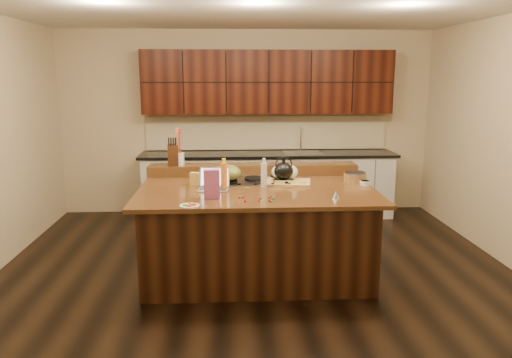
{
  "coord_description": "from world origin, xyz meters",
  "views": [
    {
      "loc": [
        -0.29,
        -4.98,
        2.06
      ],
      "look_at": [
        0.0,
        0.05,
        1.0
      ],
      "focal_mm": 35.0,
      "sensor_mm": 36.0,
      "label": 1
    }
  ],
  "objects": [
    {
      "name": "back_counter",
      "position": [
        0.3,
        2.23,
        0.98
      ],
      "size": [
        3.7,
        0.66,
        2.4
      ],
      "color": "silver",
      "rests_on": "ground"
    },
    {
      "name": "laptop",
      "position": [
        -0.43,
        -0.05,
        0.98
      ],
      "size": [
        0.34,
        0.28,
        0.22
      ],
      "rotation": [
        0.0,
        0.0,
        -0.13
      ],
      "color": "#B7B7BC",
      "rests_on": "island"
    },
    {
      "name": "green_bowl",
      "position": [
        -0.3,
        0.17,
        1.05
      ],
      "size": [
        0.34,
        0.34,
        0.16
      ],
      "primitive_type": "ellipsoid",
      "rotation": [
        0.0,
        0.0,
        -0.14
      ],
      "color": "olive",
      "rests_on": "cooktop"
    },
    {
      "name": "knife_block",
      "position": [
        -0.91,
        0.7,
        1.16
      ],
      "size": [
        0.13,
        0.2,
        0.23
      ],
      "primitive_type": "cube",
      "rotation": [
        0.0,
        0.0,
        0.1
      ],
      "color": "black",
      "rests_on": "back_ledge"
    },
    {
      "name": "strainer_bowl",
      "position": [
        1.08,
        0.2,
        0.97
      ],
      "size": [
        0.26,
        0.26,
        0.09
      ],
      "primitive_type": "cylinder",
      "rotation": [
        0.0,
        0.0,
        0.07
      ],
      "color": "#996B3F",
      "rests_on": "island"
    },
    {
      "name": "package_box",
      "position": [
        -0.64,
        0.17,
        0.99
      ],
      "size": [
        0.11,
        0.09,
        0.13
      ],
      "primitive_type": "cube",
      "rotation": [
        0.0,
        0.0,
        -0.35
      ],
      "color": "gold",
      "rests_on": "island"
    },
    {
      "name": "gumdrop_7",
      "position": [
        0.11,
        -0.6,
        0.93
      ],
      "size": [
        0.02,
        0.02,
        0.02
      ],
      "primitive_type": "ellipsoid",
      "color": "#198C26",
      "rests_on": "island"
    },
    {
      "name": "gumdrop_3",
      "position": [
        0.12,
        -0.39,
        0.93
      ],
      "size": [
        0.02,
        0.02,
        0.02
      ],
      "primitive_type": "ellipsoid",
      "color": "#198C26",
      "rests_on": "island"
    },
    {
      "name": "gumdrop_1",
      "position": [
        -0.16,
        -0.42,
        0.93
      ],
      "size": [
        0.02,
        0.02,
        0.02
      ],
      "primitive_type": "ellipsoid",
      "color": "#198C26",
      "rests_on": "island"
    },
    {
      "name": "ramekin_b",
      "position": [
        1.14,
        0.11,
        0.94
      ],
      "size": [
        0.12,
        0.12,
        0.04
      ],
      "primitive_type": "cylinder",
      "rotation": [
        0.0,
        0.0,
        0.21
      ],
      "color": "white",
      "rests_on": "island"
    },
    {
      "name": "cooktop",
      "position": [
        0.0,
        0.3,
        0.94
      ],
      "size": [
        0.92,
        0.52,
        0.05
      ],
      "color": "gray",
      "rests_on": "island"
    },
    {
      "name": "candy_plate",
      "position": [
        -0.63,
        -0.71,
        0.93
      ],
      "size": [
        0.19,
        0.19,
        0.01
      ],
      "primitive_type": "cylinder",
      "rotation": [
        0.0,
        0.0,
        0.05
      ],
      "color": "white",
      "rests_on": "island"
    },
    {
      "name": "gumdrop_2",
      "position": [
        0.09,
        -0.57,
        0.93
      ],
      "size": [
        0.02,
        0.02,
        0.02
      ],
      "primitive_type": "ellipsoid",
      "color": "red",
      "rests_on": "island"
    },
    {
      "name": "vinegar_bottle",
      "position": [
        0.08,
        0.04,
        1.04
      ],
      "size": [
        0.08,
        0.08,
        0.25
      ],
      "primitive_type": "cylinder",
      "rotation": [
        0.0,
        0.0,
        -0.24
      ],
      "color": "silver",
      "rests_on": "island"
    },
    {
      "name": "gumdrop_5",
      "position": [
        0.13,
        -0.49,
        0.93
      ],
      "size": [
        0.02,
        0.02,
        0.02
      ],
      "primitive_type": "ellipsoid",
      "color": "#198C26",
      "rests_on": "island"
    },
    {
      "name": "kettle",
      "position": [
        0.3,
        0.17,
        1.06
      ],
      "size": [
        0.22,
        0.22,
        0.18
      ],
      "primitive_type": "ellipsoid",
      "rotation": [
        0.0,
        0.0,
        -0.07
      ],
      "color": "black",
      "rests_on": "cooktop"
    },
    {
      "name": "back_ledge",
      "position": [
        0.0,
        0.7,
        0.98
      ],
      "size": [
        2.4,
        0.3,
        0.12
      ],
      "primitive_type": "cube",
      "color": "black",
      "rests_on": "island"
    },
    {
      "name": "kitchen_timer",
      "position": [
        0.72,
        -0.49,
        0.96
      ],
      "size": [
        0.08,
        0.08,
        0.07
      ],
      "primitive_type": "cone",
      "rotation": [
        0.0,
        0.0,
        0.06
      ],
      "color": "silver",
      "rests_on": "island"
    },
    {
      "name": "gumdrop_9",
      "position": [
        0.13,
        -0.49,
        0.93
      ],
      "size": [
        0.02,
        0.02,
        0.02
      ],
      "primitive_type": "ellipsoid",
      "color": "#198C26",
      "rests_on": "island"
    },
    {
      "name": "gumdrop_6",
      "position": [
        -0.0,
        -0.5,
        0.93
      ],
      "size": [
        0.02,
        0.02,
        0.02
      ],
      "primitive_type": "ellipsoid",
      "color": "red",
      "rests_on": "island"
    },
    {
      "name": "gumdrop_8",
      "position": [
        -0.01,
        -0.57,
        0.93
      ],
      "size": [
        0.02,
        0.02,
        0.02
      ],
      "primitive_type": "ellipsoid",
      "color": "red",
      "rests_on": "island"
    },
    {
      "name": "gumdrop_0",
      "position": [
        -0.15,
        -0.43,
        0.93
      ],
      "size": [
        0.02,
        0.02,
        0.02
      ],
      "primitive_type": "ellipsoid",
      "color": "red",
      "rests_on": "island"
    },
    {
      "name": "utensil_crock",
      "position": [
        -0.85,
        0.7,
        1.11
      ],
      "size": [
        0.14,
        0.14,
        0.14
      ],
      "primitive_type": "cylinder",
      "rotation": [
        0.0,
        0.0,
        0.17
      ],
      "color": "white",
      "rests_on": "back_ledge"
    },
    {
      "name": "gumdrop_11",
      "position": [
        0.02,
        -0.48,
        0.93
      ],
      "size": [
        0.02,
        0.02,
        0.02
      ],
      "primitive_type": "ellipsoid",
      "color": "#198C26",
      "rests_on": "island"
    },
    {
      "name": "pink_bag",
      "position": [
        -0.44,
        -0.42,
        1.06
      ],
      "size": [
        0.15,
        0.09,
        0.27
      ],
      "primitive_type": "cube",
      "rotation": [
        0.0,
        0.0,
        0.07
      ],
      "color": "#B85695",
      "rests_on": "island"
    },
    {
      "name": "room",
      "position": [
        0.0,
        0.0,
        1.35
      ],
      "size": [
        5.52,
        5.02,
        2.72
      ],
      "color": "black",
      "rests_on": "ground"
    },
    {
      "name": "wooden_tray",
      "position": [
        0.33,
        0.25,
        1.01
      ],
      "size": [
        0.54,
        0.43,
        0.2
      ],
      "rotation": [
        0.0,
        0.0,
        -0.17
      ],
      "color": "tan",
      "rests_on": "island"
    },
    {
      "name": "island",
      "position": [
        0.0,
        0.0,
        0.46
      ],
      "size": [
        2.4,
        1.6,
        0.92
      ],
      "color": "black",
      "rests_on": "ground"
    },
    {
      "name": "ramekin_a",
      "position": [
        1.15,
        0.07,
        0.94
      ],
      "size": [
        0.11,
        0.11,
        0.04
      ],
      "primitive_type": "cylinder",
      "rotation": [
        0.0,
        0.0,
        0.14
      ],
      "color": "white",
      "rests_on": "island"
    },
    {
      "name": "oil_bottle",
      "position": [
        -0.33,
        -0.07,
        1.06
      ],
      "size": [
        0.09,
        0.09,
        0.27
      ],
      "primitive_type": "cylinder",
      "rotation": [
        0.0,
        0.0,
        -0.35
      ],
      "color": "orange",
      "rests_on": "island"
    },
    {
      "name": "gumdrop_4",
      "position": [
        0.1,
        -0.46,
        0.93
      ],
      "size": [
        0.02,
        0.02,
        0.02
      ],
      "primitive_type": "ellipsoid",
      "color": "red",
      "rests_on": "island"
    },
    {
      "name": "gumdrop_12",
      "position": [
        -0.14,
        -0.59,
        0.93
      ],
      "size": [
        0.02,
        0.02,
        0.02
      ],
      "primitive_type": "ellipsoid",
      "color": "red",
      "rests_on": "island"
    },
    {
      "name": "gumdrop_10",
      "position": [
        -0.18,
        -0.43,
        0.93
      ],
      "size": [
        0.02,
        0.02,
        0.02
      ],
      "primitive_type": "ellipsoid",
      "color": "red",
      "rests_on": "island"
    },
    {
      "name": "ramekin_c",
      "position": [
        1.15,
        0.05,
        0.94
      ],
      "size": [
        0.12,
        0.12,
        0.04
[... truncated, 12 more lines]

